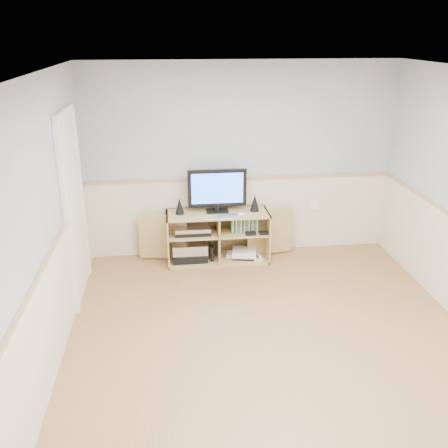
{
  "coord_description": "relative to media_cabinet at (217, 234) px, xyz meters",
  "views": [
    {
      "loc": [
        -0.94,
        -3.97,
        2.81
      ],
      "look_at": [
        -0.34,
        1.2,
        0.8
      ],
      "focal_mm": 40.0,
      "sensor_mm": 36.0,
      "label": 1
    }
  ],
  "objects": [
    {
      "name": "room",
      "position": [
        0.28,
        -1.91,
        0.88
      ],
      "size": [
        4.04,
        4.54,
        2.54
      ],
      "color": "tan",
      "rests_on": "ground"
    },
    {
      "name": "media_cabinet",
      "position": [
        0.0,
        0.0,
        0.0
      ],
      "size": [
        2.04,
        0.49,
        0.65
      ],
      "color": "tan",
      "rests_on": "floor"
    },
    {
      "name": "monitor",
      "position": [
        0.0,
        -0.01,
        0.62
      ],
      "size": [
        0.74,
        0.18,
        0.56
      ],
      "color": "black",
      "rests_on": "media_cabinet"
    },
    {
      "name": "speaker_left",
      "position": [
        -0.48,
        -0.04,
        0.42
      ],
      "size": [
        0.11,
        0.11,
        0.21
      ],
      "primitive_type": "cone",
      "color": "black",
      "rests_on": "media_cabinet"
    },
    {
      "name": "speaker_right",
      "position": [
        0.48,
        -0.04,
        0.43
      ],
      "size": [
        0.12,
        0.12,
        0.22
      ],
      "primitive_type": "cone",
      "color": "black",
      "rests_on": "media_cabinet"
    },
    {
      "name": "keyboard",
      "position": [
        0.12,
        -0.2,
        0.32
      ],
      "size": [
        0.29,
        0.15,
        0.01
      ],
      "primitive_type": "cube",
      "rotation": [
        0.0,
        0.0,
        0.16
      ],
      "color": "silver",
      "rests_on": "media_cabinet"
    },
    {
      "name": "mouse",
      "position": [
        0.28,
        -0.2,
        0.34
      ],
      "size": [
        0.1,
        0.08,
        0.04
      ],
      "primitive_type": "ellipsoid",
      "rotation": [
        0.0,
        0.0,
        0.14
      ],
      "color": "white",
      "rests_on": "media_cabinet"
    },
    {
      "name": "av_components",
      "position": [
        -0.35,
        -0.06,
        -0.11
      ],
      "size": [
        0.52,
        0.33,
        0.47
      ],
      "color": "black",
      "rests_on": "media_cabinet"
    },
    {
      "name": "game_consoles",
      "position": [
        0.34,
        -0.07,
        -0.26
      ],
      "size": [
        0.46,
        0.31,
        0.11
      ],
      "color": "white",
      "rests_on": "media_cabinet"
    },
    {
      "name": "game_cases",
      "position": [
        0.35,
        -0.08,
        0.15
      ],
      "size": [
        0.36,
        0.14,
        0.19
      ],
      "primitive_type": "cube",
      "color": "#3F8C3F",
      "rests_on": "media_cabinet"
    },
    {
      "name": "wall_outlet",
      "position": [
        1.34,
        0.2,
        0.27
      ],
      "size": [
        0.12,
        0.03,
        0.12
      ],
      "primitive_type": "cube",
      "color": "white",
      "rests_on": "wall_back"
    }
  ]
}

